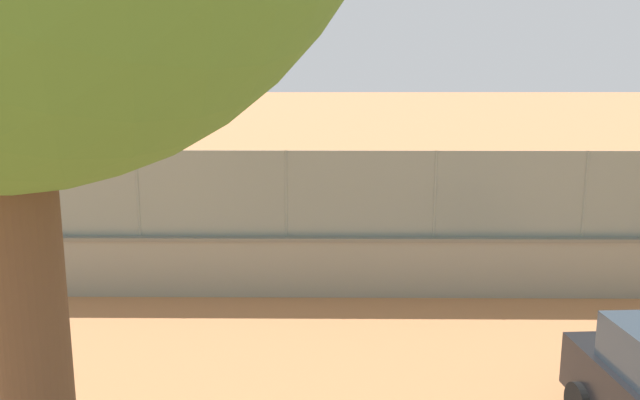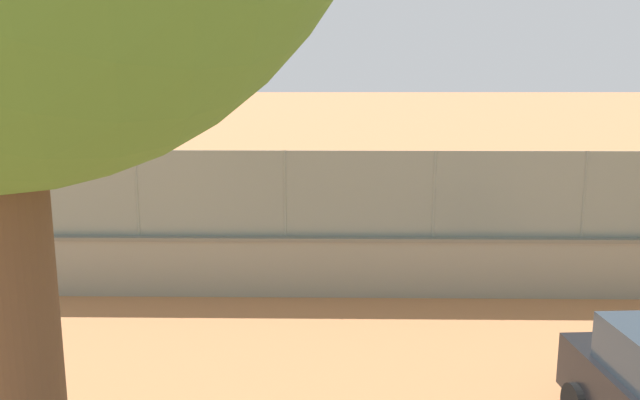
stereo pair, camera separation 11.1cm
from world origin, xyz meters
TOP-DOWN VIEW (x-y plane):
  - ground_plane at (0.00, 0.00)m, footprint 260.00×260.00m
  - perimeter_wall at (0.77, 9.48)m, footprint 25.66×0.87m
  - fence_panel_on_wall at (0.77, 9.48)m, footprint 25.21×0.49m
  - player_crossing_court at (-5.40, 4.83)m, footprint 1.05×0.66m
  - player_at_service_line at (-3.81, 3.42)m, footprint 0.72×1.04m
  - player_foreground_swinging at (-5.11, 0.87)m, footprint 1.19×0.69m
  - sports_ball at (-6.62, 6.32)m, footprint 0.17×0.17m
  - courtside_bench at (-5.73, 7.51)m, footprint 1.61×0.41m

SIDE VIEW (x-z plane):
  - ground_plane at x=0.00m, z-range 0.00..0.00m
  - sports_ball at x=-6.62m, z-range 0.00..0.17m
  - courtside_bench at x=-5.73m, z-range 0.03..0.90m
  - perimeter_wall at x=0.77m, z-range 0.01..1.32m
  - player_crossing_court at x=-5.40m, z-range 0.12..1.60m
  - player_foreground_swinging at x=-5.11m, z-range 0.13..1.60m
  - player_at_service_line at x=-3.81m, z-range 0.14..1.71m
  - fence_panel_on_wall at x=0.77m, z-range 1.31..3.15m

